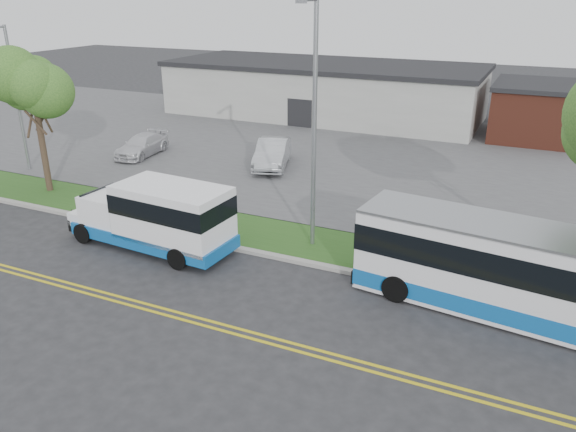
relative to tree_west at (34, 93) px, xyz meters
The scene contains 18 objects.
ground 13.43m from the tree_west, 14.93° to the right, with size 140.00×140.00×0.00m, color #28282B.
lane_line_north 14.83m from the tree_west, 30.43° to the right, with size 70.00×0.12×0.01m, color gold.
lane_line_south 14.97m from the tree_west, 31.49° to the right, with size 70.00×0.12×0.01m, color gold.
curb 13.19m from the tree_west, ahead, with size 80.00×0.30×0.15m, color #9E9B93.
verge 13.03m from the tree_west, ahead, with size 80.00×3.30×0.10m, color #29551C.
parking_lot 18.98m from the tree_west, 48.99° to the left, with size 80.00×25.00×0.10m, color #4C4C4F.
commercial_building 24.72m from the tree_west, 75.85° to the left, with size 25.40×10.40×4.35m.
brick_wing 32.19m from the tree_west, 45.38° to the left, with size 6.30×7.30×3.90m.
tree_west is the anchor object (origin of this frame).
streetlight_near 15.01m from the tree_west, ahead, with size 0.35×1.53×9.50m.
streetlight_far 4.62m from the tree_west, 151.02° to the left, with size 0.35×1.53×8.00m.
shuttle_bus 10.72m from the tree_west, 18.78° to the right, with size 7.42×2.85×2.79m.
transit_bus 23.58m from the tree_west, ahead, with size 11.06×3.72×3.01m.
pedestrian 10.89m from the tree_west, ahead, with size 0.60×0.39×1.64m, color black.
parked_car_a 12.98m from the tree_west, 44.78° to the left, with size 1.71×4.91×1.62m, color #B1B3B8.
parked_car_b 8.62m from the tree_west, 88.77° to the left, with size 1.77×4.36×1.27m, color silver.
grocery_bag_left 10.93m from the tree_west, ahead, with size 0.32×0.32×0.32m, color white.
grocery_bag_right 11.40m from the tree_west, ahead, with size 0.32×0.32×0.32m, color white.
Camera 1 is at (10.91, -16.72, 9.81)m, focal length 35.00 mm.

